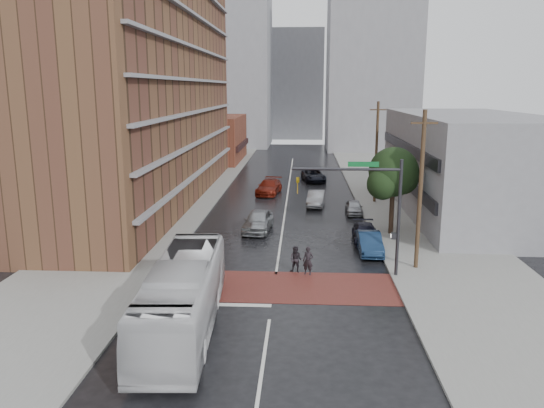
# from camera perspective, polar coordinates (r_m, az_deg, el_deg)

# --- Properties ---
(ground) EXTENTS (160.00, 160.00, 0.00)m
(ground) POSITION_cam_1_polar(r_m,az_deg,el_deg) (30.57, 0.19, -9.21)
(ground) COLOR black
(ground) RESTS_ON ground
(crosswalk) EXTENTS (14.00, 5.00, 0.02)m
(crosswalk) POSITION_cam_1_polar(r_m,az_deg,el_deg) (31.03, 0.24, -8.85)
(crosswalk) COLOR maroon
(crosswalk) RESTS_ON ground
(sidewalk_west) EXTENTS (9.00, 90.00, 0.15)m
(sidewalk_west) POSITION_cam_1_polar(r_m,az_deg,el_deg) (56.08, -10.22, 0.68)
(sidewalk_west) COLOR gray
(sidewalk_west) RESTS_ON ground
(sidewalk_east) EXTENTS (9.00, 90.00, 0.15)m
(sidewalk_east) POSITION_cam_1_polar(r_m,az_deg,el_deg) (55.45, 13.57, 0.39)
(sidewalk_east) COLOR gray
(sidewalk_east) RESTS_ON ground
(apartment_block) EXTENTS (10.00, 44.00, 28.00)m
(apartment_block) POSITION_cam_1_polar(r_m,az_deg,el_deg) (54.71, -13.68, 14.91)
(apartment_block) COLOR brown
(apartment_block) RESTS_ON ground
(storefront_west) EXTENTS (8.00, 16.00, 7.00)m
(storefront_west) POSITION_cam_1_polar(r_m,az_deg,el_deg) (83.85, -6.07, 6.99)
(storefront_west) COLOR brown
(storefront_west) RESTS_ON ground
(building_east) EXTENTS (11.00, 26.00, 9.00)m
(building_east) POSITION_cam_1_polar(r_m,az_deg,el_deg) (51.10, 20.34, 4.01)
(building_east) COLOR gray
(building_east) RESTS_ON ground
(distant_tower_west) EXTENTS (18.00, 16.00, 32.00)m
(distant_tower_west) POSITION_cam_1_polar(r_m,az_deg,el_deg) (107.62, -5.19, 14.84)
(distant_tower_west) COLOR gray
(distant_tower_west) RESTS_ON ground
(distant_tower_east) EXTENTS (16.00, 14.00, 36.00)m
(distant_tower_east) POSITION_cam_1_polar(r_m,az_deg,el_deg) (101.39, 10.76, 15.97)
(distant_tower_east) COLOR gray
(distant_tower_east) RESTS_ON ground
(distant_tower_center) EXTENTS (12.00, 10.00, 24.00)m
(distant_tower_center) POSITION_cam_1_polar(r_m,az_deg,el_deg) (123.40, 2.63, 12.70)
(distant_tower_center) COLOR gray
(distant_tower_center) RESTS_ON ground
(street_tree) EXTENTS (4.20, 4.10, 6.90)m
(street_tree) POSITION_cam_1_polar(r_m,az_deg,el_deg) (41.54, 12.94, 3.03)
(street_tree) COLOR #332319
(street_tree) RESTS_ON ground
(signal_mast) EXTENTS (6.50, 0.30, 7.20)m
(signal_mast) POSITION_cam_1_polar(r_m,az_deg,el_deg) (31.86, 11.00, 0.35)
(signal_mast) COLOR #2D2D33
(signal_mast) RESTS_ON ground
(utility_pole_near) EXTENTS (1.60, 0.26, 10.00)m
(utility_pole_near) POSITION_cam_1_polar(r_m,az_deg,el_deg) (33.75, 15.67, 1.48)
(utility_pole_near) COLOR #473321
(utility_pole_near) RESTS_ON ground
(utility_pole_far) EXTENTS (1.60, 0.26, 10.00)m
(utility_pole_far) POSITION_cam_1_polar(r_m,az_deg,el_deg) (53.24, 11.16, 5.55)
(utility_pole_far) COLOR #473321
(utility_pole_far) RESTS_ON ground
(transit_bus) EXTENTS (3.53, 12.26, 3.38)m
(transit_bus) POSITION_cam_1_polar(r_m,az_deg,el_deg) (25.62, -9.55, -9.71)
(transit_bus) COLOR silver
(transit_bus) RESTS_ON ground
(pedestrian_a) EXTENTS (0.74, 0.58, 1.78)m
(pedestrian_a) POSITION_cam_1_polar(r_m,az_deg,el_deg) (32.70, 3.90, -6.12)
(pedestrian_a) COLOR black
(pedestrian_a) RESTS_ON ground
(pedestrian_b) EXTENTS (0.99, 0.90, 1.67)m
(pedestrian_b) POSITION_cam_1_polar(r_m,az_deg,el_deg) (33.07, 2.58, -5.99)
(pedestrian_b) COLOR black
(pedestrian_b) RESTS_ON ground
(car_travel_a) EXTENTS (2.52, 5.20, 1.71)m
(car_travel_a) POSITION_cam_1_polar(r_m,az_deg,el_deg) (42.38, -1.50, -1.83)
(car_travel_a) COLOR #9FA3A6
(car_travel_a) RESTS_ON ground
(car_travel_b) EXTENTS (1.99, 4.57, 1.46)m
(car_travel_b) POSITION_cam_1_polar(r_m,az_deg,el_deg) (51.68, 4.75, 0.58)
(car_travel_b) COLOR #A0A2A7
(car_travel_b) RESTS_ON ground
(car_travel_c) EXTENTS (2.93, 5.64, 1.56)m
(car_travel_c) POSITION_cam_1_polar(r_m,az_deg,el_deg) (57.39, -0.33, 1.86)
(car_travel_c) COLOR maroon
(car_travel_c) RESTS_ON ground
(suv_travel) EXTENTS (3.30, 5.67, 1.48)m
(suv_travel) POSITION_cam_1_polar(r_m,az_deg,el_deg) (65.41, 4.49, 3.08)
(suv_travel) COLOR black
(suv_travel) RESTS_ON ground
(car_parked_near) EXTENTS (1.55, 4.41, 1.45)m
(car_parked_near) POSITION_cam_1_polar(r_m,az_deg,el_deg) (37.45, 10.45, -4.16)
(car_parked_near) COLOR #152B4C
(car_parked_near) RESTS_ON ground
(car_parked_mid) EXTENTS (1.94, 4.53, 1.30)m
(car_parked_mid) POSITION_cam_1_polar(r_m,az_deg,el_deg) (40.11, 10.01, -3.14)
(car_parked_mid) COLOR black
(car_parked_mid) RESTS_ON ground
(car_parked_far) EXTENTS (1.50, 3.67, 1.25)m
(car_parked_far) POSITION_cam_1_polar(r_m,az_deg,el_deg) (48.84, 8.81, -0.34)
(car_parked_far) COLOR #97999E
(car_parked_far) RESTS_ON ground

